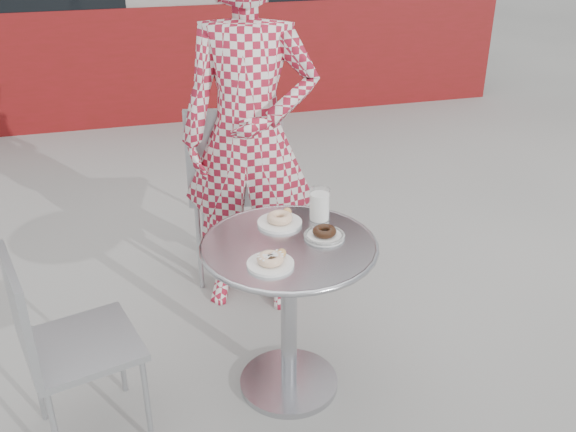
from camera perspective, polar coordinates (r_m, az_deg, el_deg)
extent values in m
plane|color=#A6A49E|center=(2.78, 0.10, -14.73)|extent=(60.00, 60.00, 0.00)
cube|color=maroon|center=(5.87, -9.68, 13.20)|extent=(6.02, 0.20, 1.00)
cylinder|color=silver|center=(2.77, 0.08, -14.53)|extent=(0.41, 0.41, 0.03)
cylinder|color=silver|center=(2.56, 0.08, -9.08)|extent=(0.06, 0.06, 0.65)
cylinder|color=silver|center=(2.39, 0.09, -2.66)|extent=(0.65, 0.65, 0.02)
torus|color=silver|center=(2.39, 0.09, -2.66)|extent=(0.67, 0.67, 0.02)
cube|color=#AAADB2|center=(3.33, -4.57, 2.77)|extent=(0.54, 0.54, 0.03)
cube|color=#AAADB2|center=(3.04, -4.76, 5.33)|extent=(0.45, 0.12, 0.46)
cube|color=#AAADB2|center=(2.44, -17.78, -10.90)|extent=(0.46, 0.46, 0.03)
cube|color=#AAADB2|center=(2.31, -22.77, -8.02)|extent=(0.12, 0.37, 0.37)
imported|color=maroon|center=(2.92, -3.42, 6.99)|extent=(0.72, 0.58, 1.71)
cylinder|color=white|center=(2.52, -0.74, -0.60)|extent=(0.18, 0.18, 0.01)
torus|color=#D88A53|center=(2.51, -0.74, -0.15)|extent=(0.10, 0.10, 0.03)
sphere|color=#B77A3F|center=(2.55, -0.07, 0.37)|extent=(0.04, 0.04, 0.04)
cylinder|color=white|center=(2.24, -1.57, -4.28)|extent=(0.17, 0.17, 0.01)
torus|color=#D88A53|center=(2.23, -1.58, -3.82)|extent=(0.10, 0.10, 0.03)
sphere|color=#B77A3F|center=(2.27, -0.57, -3.31)|extent=(0.03, 0.03, 0.03)
cylinder|color=white|center=(2.43, 3.25, -1.79)|extent=(0.15, 0.15, 0.01)
torus|color=black|center=(2.42, 3.26, -1.36)|extent=(0.09, 0.09, 0.03)
torus|color=black|center=(2.42, 3.25, -1.71)|extent=(0.16, 0.16, 0.01)
cylinder|color=white|center=(2.54, 2.82, 0.84)|extent=(0.07, 0.07, 0.11)
cylinder|color=white|center=(2.53, 2.83, 1.06)|extent=(0.08, 0.08, 0.13)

